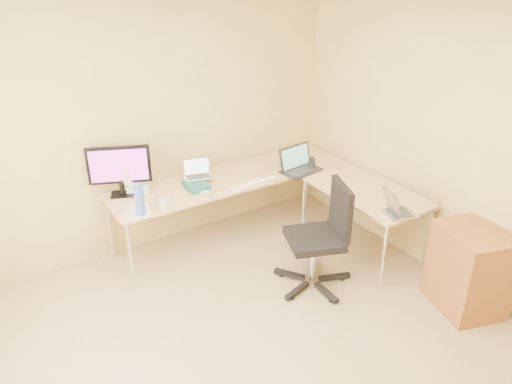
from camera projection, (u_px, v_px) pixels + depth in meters
floor at (273, 364)px, 3.91m from camera, size 4.50×4.50×0.00m
ceiling at (280, 12)px, 2.77m from camera, size 4.50×4.50×0.00m
wall_back at (148, 127)px, 5.04m from camera, size 4.50×0.00×4.50m
wall_right at (474, 155)px, 4.36m from camera, size 0.00×4.50×4.50m
desk_main at (232, 207)px, 5.50m from camera, size 2.65×0.70×0.73m
desk_return at (362, 221)px, 5.22m from camera, size 0.70×1.30×0.73m
monitor at (120, 171)px, 4.83m from camera, size 0.63×0.41×0.51m
book_stack at (196, 186)px, 5.08m from camera, size 0.22×0.29×0.05m
laptop_center at (198, 169)px, 5.17m from camera, size 0.34×0.29×0.19m
laptop_black at (302, 160)px, 5.40m from camera, size 0.47×0.37×0.27m
keyboard at (248, 185)px, 5.12m from camera, size 0.42×0.18×0.02m
mouse at (272, 178)px, 5.26m from camera, size 0.12×0.08×0.04m
mug at (164, 204)px, 4.66m from camera, size 0.11×0.11×0.10m
cd_stack at (207, 195)px, 4.91m from camera, size 0.15×0.15×0.03m
water_bottle at (140, 201)px, 4.50m from camera, size 0.09×0.09×0.30m
papers at (138, 211)px, 4.63m from camera, size 0.28×0.35×0.01m
white_box at (138, 187)px, 5.01m from camera, size 0.26×0.23×0.08m
desk_fan at (132, 180)px, 4.94m from camera, size 0.22×0.22×0.26m
black_cup at (312, 163)px, 5.50m from camera, size 0.10×0.10×0.13m
laptop_return at (401, 204)px, 4.54m from camera, size 0.37×0.33×0.21m
office_chair at (314, 239)px, 4.63m from camera, size 0.81×0.81×1.05m
cabinet at (468, 272)px, 4.40m from camera, size 0.64×0.71×0.83m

